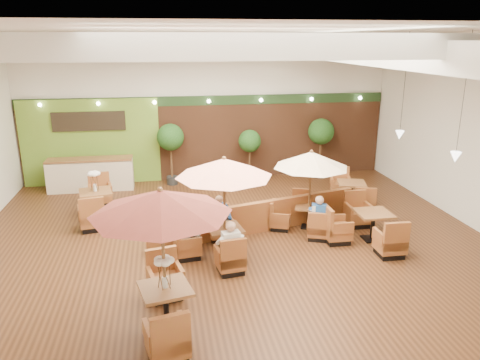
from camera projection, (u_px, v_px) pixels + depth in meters
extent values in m
plane|color=#381E0F|center=(232.00, 237.00, 12.97)|extent=(14.00, 14.00, 0.00)
cube|color=silver|center=(208.00, 108.00, 17.84)|extent=(14.00, 0.04, 5.50)
cube|color=silver|center=(297.00, 228.00, 6.51)|extent=(14.00, 0.04, 5.50)
cube|color=silver|center=(475.00, 132.00, 13.30)|extent=(0.04, 12.00, 5.50)
cube|color=white|center=(231.00, 29.00, 11.38)|extent=(14.00, 12.00, 0.04)
cube|color=brown|center=(209.00, 138.00, 18.11)|extent=(13.90, 0.10, 3.20)
cube|color=#1E3819|center=(208.00, 100.00, 17.69)|extent=(13.90, 0.12, 0.35)
cube|color=olive|center=(91.00, 142.00, 17.35)|extent=(5.00, 0.08, 3.20)
cube|color=black|center=(89.00, 121.00, 17.04)|extent=(2.60, 0.08, 0.70)
cube|color=white|center=(365.00, 52.00, 12.10)|extent=(0.60, 11.00, 0.60)
cube|color=white|center=(268.00, 47.00, 7.71)|extent=(13.60, 0.12, 0.45)
cube|color=white|center=(240.00, 45.00, 10.26)|extent=(13.60, 0.12, 0.45)
cube|color=white|center=(224.00, 44.00, 12.71)|extent=(13.60, 0.12, 0.45)
cube|color=white|center=(213.00, 43.00, 15.26)|extent=(13.60, 0.12, 0.45)
cylinder|color=black|center=(464.00, 96.00, 11.83)|extent=(0.01, 0.01, 3.20)
cone|color=white|center=(455.00, 157.00, 12.29)|extent=(0.28, 0.28, 0.28)
cylinder|color=black|center=(405.00, 85.00, 14.66)|extent=(0.01, 0.01, 3.20)
cone|color=white|center=(400.00, 135.00, 15.12)|extent=(0.28, 0.28, 0.28)
sphere|color=#FFEAC6|center=(40.00, 105.00, 16.51)|extent=(0.14, 0.14, 0.14)
sphere|color=#FFEAC6|center=(98.00, 104.00, 16.83)|extent=(0.14, 0.14, 0.14)
sphere|color=#FFEAC6|center=(155.00, 102.00, 17.15)|extent=(0.14, 0.14, 0.14)
sphere|color=#FFEAC6|center=(209.00, 101.00, 17.47)|extent=(0.14, 0.14, 0.14)
sphere|color=#FFEAC6|center=(261.00, 100.00, 17.79)|extent=(0.14, 0.14, 0.14)
sphere|color=#FFEAC6|center=(312.00, 99.00, 18.11)|extent=(0.14, 0.14, 0.14)
sphere|color=#FFEAC6|center=(360.00, 98.00, 18.43)|extent=(0.14, 0.14, 0.14)
cube|color=beige|center=(91.00, 175.00, 16.92)|extent=(3.00, 0.70, 1.10)
cube|color=brown|center=(89.00, 159.00, 16.74)|extent=(3.00, 0.75, 0.06)
cube|color=brown|center=(258.00, 217.00, 13.22)|extent=(6.21, 1.91, 0.89)
cube|color=brown|center=(165.00, 289.00, 8.78)|extent=(1.09, 1.09, 0.06)
cylinder|color=black|center=(166.00, 306.00, 8.89)|extent=(0.11, 0.11, 0.71)
cube|color=black|center=(167.00, 323.00, 9.00)|extent=(0.58, 0.58, 0.04)
cube|color=brown|center=(167.00, 343.00, 7.95)|extent=(0.80, 0.80, 0.34)
cube|color=brown|center=(163.00, 336.00, 7.59)|extent=(0.67, 0.25, 0.75)
cube|color=brown|center=(148.00, 336.00, 7.77)|extent=(0.22, 0.60, 0.30)
cube|color=brown|center=(185.00, 327.00, 8.00)|extent=(0.22, 0.60, 0.30)
cube|color=black|center=(168.00, 355.00, 8.02)|extent=(0.71, 0.71, 0.15)
cube|color=brown|center=(165.00, 283.00, 9.88)|extent=(0.80, 0.80, 0.34)
cube|color=brown|center=(167.00, 264.00, 10.05)|extent=(0.67, 0.25, 0.75)
cube|color=brown|center=(179.00, 272.00, 9.93)|extent=(0.22, 0.60, 0.30)
cube|color=brown|center=(150.00, 277.00, 9.70)|extent=(0.22, 0.60, 0.30)
cube|color=black|center=(166.00, 294.00, 9.95)|extent=(0.71, 0.71, 0.15)
cylinder|color=brown|center=(164.00, 261.00, 8.62)|extent=(0.06, 0.06, 2.69)
cone|color=#5D221B|center=(161.00, 202.00, 8.28)|extent=(2.58, 2.58, 0.45)
sphere|color=brown|center=(160.00, 190.00, 8.22)|extent=(0.10, 0.10, 0.10)
cylinder|color=silver|center=(165.00, 282.00, 8.74)|extent=(0.10, 0.10, 0.22)
cube|color=brown|center=(225.00, 229.00, 11.72)|extent=(0.96, 0.96, 0.06)
cylinder|color=black|center=(225.00, 241.00, 11.82)|extent=(0.10, 0.10, 0.66)
cube|color=black|center=(225.00, 254.00, 11.92)|extent=(0.51, 0.51, 0.04)
cube|color=brown|center=(230.00, 261.00, 10.95)|extent=(0.70, 0.70, 0.32)
cube|color=brown|center=(230.00, 254.00, 10.61)|extent=(0.62, 0.18, 0.70)
cube|color=brown|center=(218.00, 255.00, 10.80)|extent=(0.15, 0.55, 0.28)
cube|color=brown|center=(242.00, 251.00, 10.97)|extent=(0.15, 0.55, 0.28)
cube|color=black|center=(230.00, 269.00, 11.01)|extent=(0.62, 0.62, 0.14)
cube|color=brown|center=(220.00, 230.00, 12.73)|extent=(0.70, 0.70, 0.32)
cube|color=brown|center=(220.00, 216.00, 12.89)|extent=(0.62, 0.18, 0.70)
cube|color=brown|center=(230.00, 222.00, 12.76)|extent=(0.15, 0.55, 0.28)
cube|color=brown|center=(210.00, 224.00, 12.59)|extent=(0.15, 0.55, 0.28)
cube|color=black|center=(220.00, 237.00, 12.80)|extent=(0.62, 0.62, 0.14)
cube|color=brown|center=(187.00, 247.00, 11.69)|extent=(0.70, 0.70, 0.32)
cube|color=brown|center=(197.00, 235.00, 11.61)|extent=(0.18, 0.62, 0.70)
cube|color=brown|center=(185.00, 235.00, 11.89)|extent=(0.55, 0.15, 0.28)
cube|color=brown|center=(190.00, 244.00, 11.36)|extent=(0.55, 0.15, 0.28)
cube|color=black|center=(188.00, 255.00, 11.75)|extent=(0.62, 0.62, 0.14)
cylinder|color=brown|center=(224.00, 209.00, 11.56)|extent=(0.06, 0.06, 2.49)
cone|color=#F38F75|center=(224.00, 167.00, 11.26)|extent=(2.39, 2.39, 0.45)
sphere|color=brown|center=(224.00, 158.00, 11.19)|extent=(0.10, 0.10, 0.10)
cube|color=brown|center=(309.00, 207.00, 13.48)|extent=(0.98, 0.98, 0.05)
cylinder|color=black|center=(309.00, 217.00, 13.57)|extent=(0.09, 0.09, 0.59)
cube|color=black|center=(308.00, 227.00, 13.66)|extent=(0.52, 0.52, 0.04)
cube|color=brown|center=(318.00, 230.00, 12.79)|extent=(0.72, 0.72, 0.28)
cube|color=brown|center=(324.00, 224.00, 12.52)|extent=(0.55, 0.29, 0.62)
cube|color=brown|center=(309.00, 223.00, 12.79)|extent=(0.25, 0.48, 0.25)
cube|color=brown|center=(328.00, 225.00, 12.69)|extent=(0.25, 0.48, 0.25)
cube|color=black|center=(318.00, 237.00, 12.85)|extent=(0.64, 0.64, 0.12)
cube|color=brown|center=(300.00, 209.00, 14.38)|extent=(0.72, 0.72, 0.28)
cube|color=brown|center=(296.00, 199.00, 14.50)|extent=(0.55, 0.29, 0.62)
cube|color=brown|center=(309.00, 204.00, 14.28)|extent=(0.25, 0.48, 0.25)
cube|color=brown|center=(292.00, 203.00, 14.38)|extent=(0.25, 0.48, 0.25)
cube|color=black|center=(300.00, 215.00, 14.44)|extent=(0.64, 0.64, 0.12)
cube|color=brown|center=(280.00, 221.00, 13.45)|extent=(0.72, 0.72, 0.28)
cube|color=brown|center=(287.00, 210.00, 13.49)|extent=(0.29, 0.55, 0.62)
cube|color=brown|center=(282.00, 212.00, 13.64)|extent=(0.48, 0.25, 0.25)
cube|color=brown|center=(279.00, 218.00, 13.16)|extent=(0.48, 0.25, 0.25)
cube|color=black|center=(280.00, 227.00, 13.51)|extent=(0.64, 0.64, 0.12)
cylinder|color=brown|center=(310.00, 191.00, 13.34)|extent=(0.06, 0.06, 2.22)
cone|color=beige|center=(311.00, 160.00, 13.07)|extent=(2.13, 2.13, 0.45)
sphere|color=brown|center=(312.00, 152.00, 13.01)|extent=(0.10, 0.10, 0.10)
cube|color=brown|center=(95.00, 192.00, 14.28)|extent=(1.10, 1.10, 0.07)
cylinder|color=black|center=(96.00, 204.00, 14.39)|extent=(0.11, 0.11, 0.73)
cube|color=black|center=(98.00, 216.00, 14.50)|extent=(0.58, 0.58, 0.04)
cube|color=brown|center=(92.00, 219.00, 13.42)|extent=(0.80, 0.80, 0.35)
cube|color=brown|center=(88.00, 211.00, 13.05)|extent=(0.69, 0.24, 0.77)
cube|color=brown|center=(80.00, 213.00, 13.25)|extent=(0.20, 0.61, 0.31)
cube|color=brown|center=(103.00, 210.00, 13.46)|extent=(0.20, 0.61, 0.31)
cube|color=black|center=(93.00, 227.00, 13.49)|extent=(0.71, 0.71, 0.15)
cube|color=brown|center=(101.00, 196.00, 15.40)|extent=(0.80, 0.80, 0.35)
cube|color=brown|center=(102.00, 183.00, 15.58)|extent=(0.69, 0.24, 0.77)
cube|color=brown|center=(110.00, 188.00, 15.45)|extent=(0.20, 0.61, 0.31)
cube|color=brown|center=(90.00, 190.00, 15.23)|extent=(0.20, 0.61, 0.31)
cube|color=black|center=(101.00, 203.00, 15.47)|extent=(0.71, 0.71, 0.15)
cylinder|color=silver|center=(95.00, 188.00, 14.24)|extent=(0.10, 0.10, 0.22)
cube|color=brown|center=(374.00, 213.00, 12.61)|extent=(0.91, 0.91, 0.06)
cylinder|color=black|center=(373.00, 226.00, 12.72)|extent=(0.11, 0.11, 0.70)
cube|color=black|center=(372.00, 239.00, 12.83)|extent=(0.48, 0.48, 0.04)
cube|color=brown|center=(390.00, 244.00, 11.79)|extent=(0.67, 0.67, 0.34)
cube|color=brown|center=(397.00, 237.00, 11.43)|extent=(0.66, 0.11, 0.74)
cube|color=brown|center=(379.00, 237.00, 11.68)|extent=(0.09, 0.59, 0.30)
cube|color=brown|center=(402.00, 235.00, 11.77)|extent=(0.09, 0.59, 0.30)
cube|color=black|center=(389.00, 253.00, 11.86)|extent=(0.59, 0.59, 0.15)
cube|color=brown|center=(357.00, 215.00, 13.69)|extent=(0.67, 0.67, 0.34)
cube|color=brown|center=(354.00, 202.00, 13.86)|extent=(0.66, 0.11, 0.74)
cube|color=brown|center=(368.00, 208.00, 13.68)|extent=(0.09, 0.59, 0.30)
cube|color=brown|center=(348.00, 209.00, 13.59)|extent=(0.09, 0.59, 0.30)
cube|color=black|center=(357.00, 223.00, 13.76)|extent=(0.59, 0.59, 0.15)
cube|color=brown|center=(337.00, 231.00, 12.58)|extent=(0.67, 0.67, 0.34)
cube|color=brown|center=(348.00, 219.00, 12.53)|extent=(0.11, 0.66, 0.74)
cube|color=brown|center=(334.00, 220.00, 12.81)|extent=(0.59, 0.09, 0.30)
cube|color=brown|center=(342.00, 228.00, 12.22)|extent=(0.59, 0.09, 0.30)
cube|color=black|center=(337.00, 239.00, 12.65)|extent=(0.59, 0.59, 0.15)
cube|color=brown|center=(352.00, 183.00, 15.33)|extent=(1.08, 1.08, 0.06)
cylinder|color=black|center=(351.00, 194.00, 15.43)|extent=(0.10, 0.10, 0.68)
cube|color=black|center=(350.00, 204.00, 15.54)|extent=(0.57, 0.57, 0.04)
cube|color=brown|center=(363.00, 206.00, 14.53)|extent=(0.79, 0.79, 0.33)
cube|color=brown|center=(370.00, 199.00, 14.21)|extent=(0.64, 0.27, 0.72)
cube|color=brown|center=(354.00, 199.00, 14.50)|extent=(0.23, 0.57, 0.29)
cube|color=brown|center=(374.00, 200.00, 14.44)|extent=(0.23, 0.57, 0.29)
cube|color=black|center=(363.00, 213.00, 14.60)|extent=(0.70, 0.70, 0.14)
cube|color=brown|center=(340.00, 187.00, 16.38)|extent=(0.79, 0.79, 0.33)
cube|color=brown|center=(336.00, 177.00, 16.52)|extent=(0.64, 0.27, 0.72)
cube|color=brown|center=(349.00, 182.00, 16.29)|extent=(0.23, 0.57, 0.29)
cube|color=brown|center=(332.00, 181.00, 16.35)|extent=(0.23, 0.57, 0.29)
cube|color=black|center=(340.00, 193.00, 16.44)|extent=(0.70, 0.70, 0.14)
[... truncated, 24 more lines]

